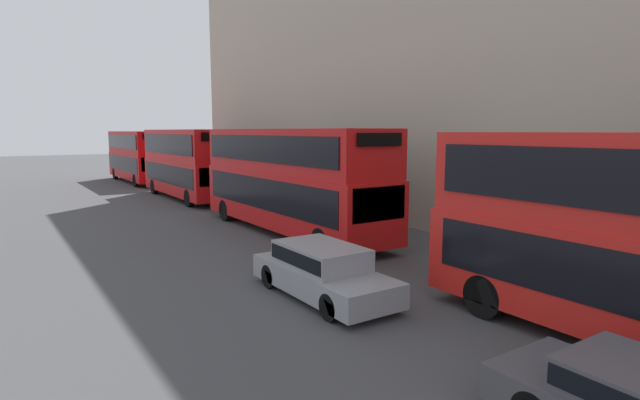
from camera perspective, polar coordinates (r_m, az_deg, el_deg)
The scene contains 5 objects.
bus_second_in_queue at distance 20.58m, azimuth -3.47°, elevation 2.75°, with size 2.59×11.40×4.30m.
bus_third_in_queue at distance 32.24m, azimuth -14.95°, elevation 4.35°, with size 2.59×10.19×4.30m.
bus_trailing at distance 43.95m, azimuth -20.08°, elevation 4.94°, with size 2.59×10.59×4.18m.
car_hatchback at distance 12.84m, azimuth 0.25°, elevation -7.94°, with size 1.75×4.49×1.35m.
pedestrian at distance 36.44m, azimuth -12.88°, elevation 2.25°, with size 0.36×0.36×1.65m.
Camera 1 is at (-8.67, 1.45, 4.22)m, focal length 28.00 mm.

